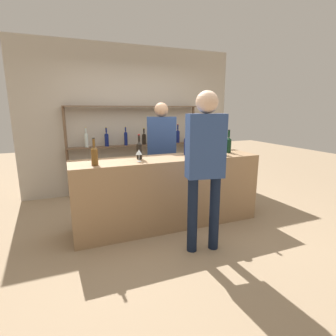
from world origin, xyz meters
TOP-DOWN VIEW (x-y plane):
  - ground_plane at (0.00, 0.00)m, footprint 16.00×16.00m
  - bar_counter at (0.00, 0.00)m, footprint 2.59×0.61m
  - back_wall at (0.00, 1.90)m, footprint 4.19×0.12m
  - back_shelf at (0.02, 1.72)m, footprint 2.58×0.18m
  - counter_bottle_0 at (-0.99, -0.14)m, footprint 0.08×0.08m
  - counter_bottle_1 at (0.34, 0.11)m, footprint 0.09×0.09m
  - counter_bottle_2 at (0.82, -0.05)m, footprint 0.09×0.09m
  - counter_bottle_3 at (1.01, 0.05)m, footprint 0.08×0.08m
  - counter_bottle_4 at (-0.39, 0.04)m, footprint 0.07×0.07m
  - wine_glass at (-0.44, -0.12)m, footprint 0.08×0.08m
  - cork_jar at (0.42, -0.17)m, footprint 0.11×0.11m
  - customer_center at (0.12, -0.80)m, footprint 0.44×0.25m
  - server_behind_counter at (0.20, 0.77)m, footprint 0.51×0.33m

SIDE VIEW (x-z plane):
  - ground_plane at x=0.00m, z-range 0.00..0.00m
  - bar_counter at x=0.00m, z-range 0.00..0.97m
  - server_behind_counter at x=0.20m, z-range 0.15..1.87m
  - cork_jar at x=0.42m, z-range 0.97..1.12m
  - customer_center at x=0.12m, z-range 0.18..1.99m
  - wine_glass at x=-0.44m, z-range 1.01..1.16m
  - counter_bottle_0 at x=-0.99m, z-range 0.93..1.26m
  - counter_bottle_4 at x=-0.39m, z-range 0.93..1.26m
  - counter_bottle_3 at x=1.01m, z-range 0.93..1.27m
  - counter_bottle_2 at x=0.82m, z-range 0.93..1.28m
  - counter_bottle_1 at x=0.34m, z-range 0.93..1.30m
  - back_shelf at x=0.02m, z-range 0.29..1.97m
  - back_wall at x=0.00m, z-range 0.00..2.80m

